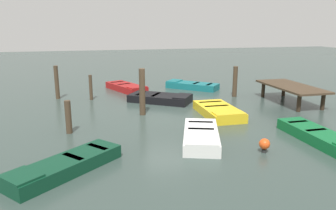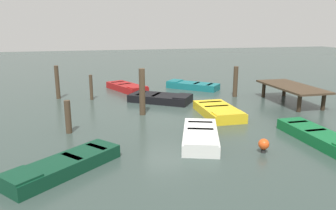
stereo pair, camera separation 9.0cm
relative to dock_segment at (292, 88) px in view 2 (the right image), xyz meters
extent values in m
plane|color=#33423D|center=(0.28, -6.87, -0.83)|extent=(80.00, 80.00, 0.00)
cube|color=#423323|center=(0.00, 0.00, 0.07)|extent=(4.25, 1.93, 0.10)
cylinder|color=#2E2318|center=(1.70, 0.67, -0.41)|extent=(0.20, 0.20, 0.85)
cylinder|color=#2E2318|center=(1.70, -0.68, -0.41)|extent=(0.20, 0.20, 0.85)
cylinder|color=#2E2318|center=(-1.70, 0.68, -0.41)|extent=(0.20, 0.20, 0.85)
cylinder|color=#2E2318|center=(-1.70, -0.67, -0.41)|extent=(0.20, 0.20, 0.85)
cube|color=#14666B|center=(-5.04, -3.93, -0.63)|extent=(3.12, 3.32, 0.40)
cube|color=beige|center=(-5.04, -3.93, -0.49)|extent=(2.59, 2.77, 0.04)
cube|color=#14666B|center=(-5.91, -4.92, -0.40)|extent=(1.30, 1.27, 0.06)
cube|color=#9B9789|center=(-4.87, -3.74, -0.45)|extent=(0.83, 0.76, 0.04)
cube|color=#9B9789|center=(-4.26, -3.04, -0.45)|extent=(0.83, 0.76, 0.04)
cube|color=maroon|center=(-5.45, -8.24, -0.63)|extent=(3.56, 2.46, 0.40)
cube|color=black|center=(-5.45, -8.24, -0.49)|extent=(2.99, 2.01, 0.04)
cube|color=maroon|center=(-4.25, -7.71, -0.40)|extent=(1.11, 1.29, 0.06)
cube|color=black|center=(-5.68, -8.34, -0.45)|extent=(0.56, 0.94, 0.04)
cube|color=black|center=(-6.53, -8.71, -0.45)|extent=(0.56, 0.94, 0.04)
cube|color=black|center=(-1.87, -6.80, -0.63)|extent=(3.08, 3.57, 0.40)
cube|color=gray|center=(-1.87, -6.80, -0.49)|extent=(2.53, 2.98, 0.04)
cube|color=black|center=(-1.15, -5.73, -0.40)|extent=(1.51, 1.35, 0.06)
cube|color=#776E5D|center=(-2.01, -7.00, -0.45)|extent=(1.07, 0.81, 0.04)
cube|color=#776E5D|center=(-2.52, -7.76, -0.45)|extent=(1.07, 0.81, 0.04)
cube|color=silver|center=(4.50, -6.66, -0.63)|extent=(3.39, 2.15, 0.40)
cube|color=#334772|center=(4.50, -6.66, -0.49)|extent=(2.86, 1.75, 0.04)
cube|color=silver|center=(5.67, -7.05, -0.40)|extent=(1.01, 1.26, 0.06)
cube|color=navy|center=(4.27, -6.59, -0.45)|extent=(0.49, 0.97, 0.04)
cube|color=navy|center=(3.44, -6.31, -0.45)|extent=(0.49, 0.97, 0.04)
cube|color=gold|center=(1.40, -4.73, -0.63)|extent=(3.11, 1.51, 0.40)
cube|color=#4C3319|center=(1.40, -4.73, -0.49)|extent=(2.64, 1.18, 0.04)
cube|color=gold|center=(2.61, -4.74, -0.40)|extent=(0.69, 1.35, 0.06)
cube|color=#42301E|center=(1.17, -4.73, -0.45)|extent=(0.21, 1.17, 0.04)
cube|color=#42301E|center=(0.32, -4.73, -0.45)|extent=(0.21, 1.17, 0.04)
cube|color=#0F602D|center=(5.67, -2.54, -0.63)|extent=(3.87, 1.14, 0.40)
cube|color=orange|center=(5.67, -2.54, -0.49)|extent=(3.29, 0.89, 0.04)
cube|color=#B06E1E|center=(5.38, -2.55, -0.45)|extent=(0.21, 0.84, 0.04)
cube|color=#B06E1E|center=(4.32, -2.57, -0.45)|extent=(0.21, 0.84, 0.04)
cube|color=#0C3823|center=(6.01, -11.27, -0.63)|extent=(3.06, 3.29, 0.40)
cube|color=maroon|center=(6.01, -11.27, -0.49)|extent=(2.55, 2.75, 0.04)
cube|color=#0C3823|center=(6.90, -12.29, -0.40)|extent=(1.20, 1.19, 0.06)
cube|color=maroon|center=(5.84, -11.07, -0.45)|extent=(0.74, 0.68, 0.04)
cube|color=maroon|center=(5.21, -10.35, -0.45)|extent=(0.74, 0.68, 0.04)
cylinder|color=#423323|center=(2.42, -11.36, -0.18)|extent=(0.24, 0.24, 1.30)
cylinder|color=#423323|center=(0.45, -8.14, 0.26)|extent=(0.28, 0.28, 2.18)
cylinder|color=#423323|center=(-3.33, -10.45, -0.13)|extent=(0.18, 0.18, 1.41)
cylinder|color=#423323|center=(-2.21, -2.24, 0.05)|extent=(0.26, 0.26, 1.77)
cylinder|color=#423323|center=(-4.03, -12.30, 0.11)|extent=(0.23, 0.23, 1.89)
cylinder|color=#262626|center=(6.01, -4.98, -0.77)|extent=(0.16, 0.16, 0.12)
sphere|color=#E54C19|center=(6.01, -4.98, -0.53)|extent=(0.36, 0.36, 0.36)
camera|label=1|loc=(15.07, -10.46, 3.31)|focal=34.77mm
camera|label=2|loc=(15.09, -10.37, 3.31)|focal=34.77mm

